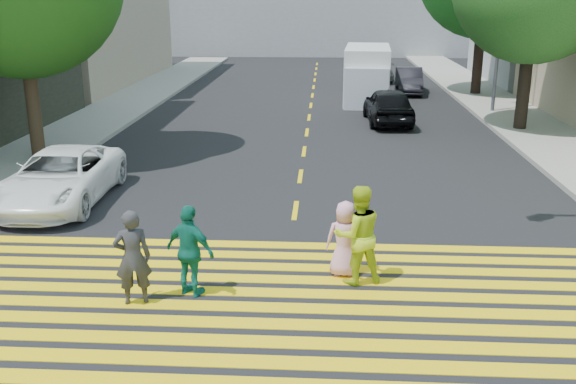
# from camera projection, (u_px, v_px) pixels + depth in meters

# --- Properties ---
(ground) EXTENTS (120.00, 120.00, 0.00)m
(ground) POSITION_uv_depth(u_px,v_px,m) (276.00, 339.00, 9.70)
(ground) COLOR black
(sidewalk_left) EXTENTS (3.00, 40.00, 0.15)m
(sidewalk_left) POSITION_uv_depth(u_px,v_px,m) (137.00, 99.00, 31.12)
(sidewalk_left) COLOR gray
(sidewalk_left) RESTS_ON ground
(sidewalk_right) EXTENTS (3.00, 60.00, 0.15)m
(sidewalk_right) POSITION_uv_depth(u_px,v_px,m) (538.00, 133.00, 23.49)
(sidewalk_right) COLOR gray
(sidewalk_right) RESTS_ON ground
(curb_red) EXTENTS (0.20, 8.00, 0.16)m
(curb_red) POSITION_uv_depth(u_px,v_px,m) (16.00, 202.00, 15.78)
(curb_red) COLOR maroon
(curb_red) RESTS_ON ground
(crosswalk) EXTENTS (13.40, 5.30, 0.01)m
(crosswalk) POSITION_uv_depth(u_px,v_px,m) (282.00, 300.00, 10.91)
(crosswalk) COLOR yellow
(crosswalk) RESTS_ON ground
(lane_line) EXTENTS (0.12, 34.40, 0.01)m
(lane_line) POSITION_uv_depth(u_px,v_px,m) (312.00, 100.00, 31.14)
(lane_line) COLOR yellow
(lane_line) RESTS_ON ground
(pedestrian_man) EXTENTS (0.69, 0.56, 1.66)m
(pedestrian_man) POSITION_uv_depth(u_px,v_px,m) (133.00, 257.00, 10.60)
(pedestrian_man) COLOR #313034
(pedestrian_man) RESTS_ON ground
(pedestrian_woman) EXTENTS (1.04, 0.91, 1.82)m
(pedestrian_woman) POSITION_uv_depth(u_px,v_px,m) (358.00, 235.00, 11.35)
(pedestrian_woman) COLOR #B7D21C
(pedestrian_woman) RESTS_ON ground
(pedestrian_child) EXTENTS (0.70, 0.47, 1.42)m
(pedestrian_child) POSITION_uv_depth(u_px,v_px,m) (345.00, 239.00, 11.71)
(pedestrian_child) COLOR #E99DC2
(pedestrian_child) RESTS_ON ground
(pedestrian_extra) EXTENTS (1.03, 0.77, 1.62)m
(pedestrian_extra) POSITION_uv_depth(u_px,v_px,m) (190.00, 251.00, 10.89)
(pedestrian_extra) COLOR #116D5B
(pedestrian_extra) RESTS_ON ground
(white_sedan) EXTENTS (2.26, 4.73, 1.30)m
(white_sedan) POSITION_uv_depth(u_px,v_px,m) (60.00, 177.00, 15.83)
(white_sedan) COLOR white
(white_sedan) RESTS_ON ground
(dark_car_near) EXTENTS (1.89, 4.29, 1.44)m
(dark_car_near) POSITION_uv_depth(u_px,v_px,m) (388.00, 105.00, 25.47)
(dark_car_near) COLOR black
(dark_car_near) RESTS_ON ground
(silver_car) EXTENTS (1.92, 4.45, 1.28)m
(silver_car) POSITION_uv_depth(u_px,v_px,m) (376.00, 70.00, 37.89)
(silver_car) COLOR gray
(silver_car) RESTS_ON ground
(dark_car_parked) EXTENTS (1.71, 4.02, 1.29)m
(dark_car_parked) POSITION_uv_depth(u_px,v_px,m) (408.00, 81.00, 33.18)
(dark_car_parked) COLOR black
(dark_car_parked) RESTS_ON ground
(white_van) EXTENTS (2.38, 5.54, 2.56)m
(white_van) POSITION_uv_depth(u_px,v_px,m) (367.00, 76.00, 30.45)
(white_van) COLOR silver
(white_van) RESTS_ON ground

